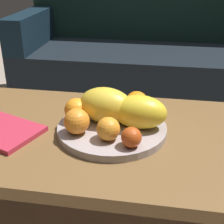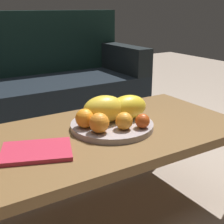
# 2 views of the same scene
# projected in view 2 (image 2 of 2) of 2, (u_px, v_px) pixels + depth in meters

# --- Properties ---
(ground_plane) EXTENTS (8.00, 8.00, 0.00)m
(ground_plane) POSITION_uv_depth(u_px,v_px,m) (106.00, 214.00, 1.49)
(ground_plane) COLOR gray
(coffee_table) EXTENTS (1.22, 0.64, 0.43)m
(coffee_table) POSITION_uv_depth(u_px,v_px,m) (105.00, 140.00, 1.36)
(coffee_table) COLOR brown
(coffee_table) RESTS_ON ground_plane
(couch) EXTENTS (1.70, 0.70, 0.90)m
(couch) POSITION_uv_depth(u_px,v_px,m) (33.00, 92.00, 2.42)
(couch) COLOR black
(couch) RESTS_ON ground_plane
(fruit_bowl) EXTENTS (0.36, 0.36, 0.03)m
(fruit_bowl) POSITION_uv_depth(u_px,v_px,m) (112.00, 126.00, 1.37)
(fruit_bowl) COLOR #9F9395
(fruit_bowl) RESTS_ON coffee_table
(melon_large_front) EXTENTS (0.20, 0.15, 0.12)m
(melon_large_front) POSITION_uv_depth(u_px,v_px,m) (104.00, 109.00, 1.36)
(melon_large_front) COLOR yellow
(melon_large_front) RESTS_ON fruit_bowl
(melon_smaller_beside) EXTENTS (0.18, 0.12, 0.11)m
(melon_smaller_beside) POSITION_uv_depth(u_px,v_px,m) (128.00, 107.00, 1.40)
(melon_smaller_beside) COLOR yellow
(melon_smaller_beside) RESTS_ON fruit_bowl
(orange_front) EXTENTS (0.08, 0.08, 0.08)m
(orange_front) POSITION_uv_depth(u_px,v_px,m) (113.00, 105.00, 1.47)
(orange_front) COLOR orange
(orange_front) RESTS_ON fruit_bowl
(orange_left) EXTENTS (0.08, 0.08, 0.08)m
(orange_left) POSITION_uv_depth(u_px,v_px,m) (99.00, 123.00, 1.25)
(orange_left) COLOR orange
(orange_left) RESTS_ON fruit_bowl
(orange_right) EXTENTS (0.07, 0.07, 0.07)m
(orange_right) POSITION_uv_depth(u_px,v_px,m) (124.00, 121.00, 1.28)
(orange_right) COLOR orange
(orange_right) RESTS_ON fruit_bowl
(orange_back) EXTENTS (0.08, 0.08, 0.08)m
(orange_back) POSITION_uv_depth(u_px,v_px,m) (85.00, 118.00, 1.30)
(orange_back) COLOR orange
(orange_back) RESTS_ON fruit_bowl
(apple_front) EXTENTS (0.06, 0.06, 0.06)m
(apple_front) POSITION_uv_depth(u_px,v_px,m) (143.00, 121.00, 1.30)
(apple_front) COLOR #BB4517
(apple_front) RESTS_ON fruit_bowl
(banana_bunch) EXTENTS (0.17, 0.13, 0.06)m
(banana_bunch) POSITION_uv_depth(u_px,v_px,m) (109.00, 111.00, 1.42)
(banana_bunch) COLOR yellow
(banana_bunch) RESTS_ON fruit_bowl
(magazine) EXTENTS (0.30, 0.26, 0.02)m
(magazine) POSITION_uv_depth(u_px,v_px,m) (37.00, 151.00, 1.14)
(magazine) COLOR #B7293F
(magazine) RESTS_ON coffee_table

